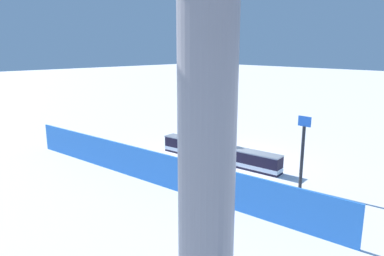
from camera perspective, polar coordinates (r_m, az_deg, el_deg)
ground_plane at (r=13.53m, az=4.21°, el=-5.34°), size 120.00×120.00×0.00m
grind_box at (r=13.44m, az=4.23°, el=-4.14°), size 5.05×1.18×0.66m
snowboarder at (r=13.64m, az=1.60°, el=1.03°), size 1.61×0.51×1.43m
safety_fence at (r=11.33m, az=-6.50°, el=-6.24°), size 12.31×1.66×1.06m
trail_marker at (r=11.12m, az=17.31°, el=-3.52°), size 0.40×0.10×2.25m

